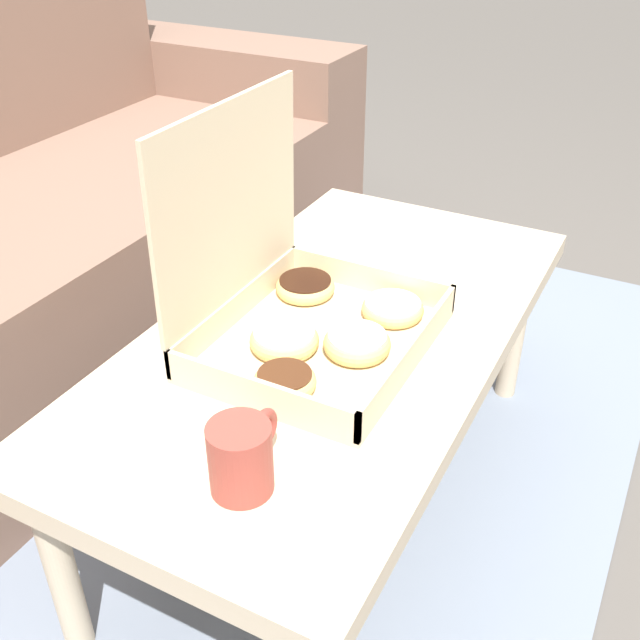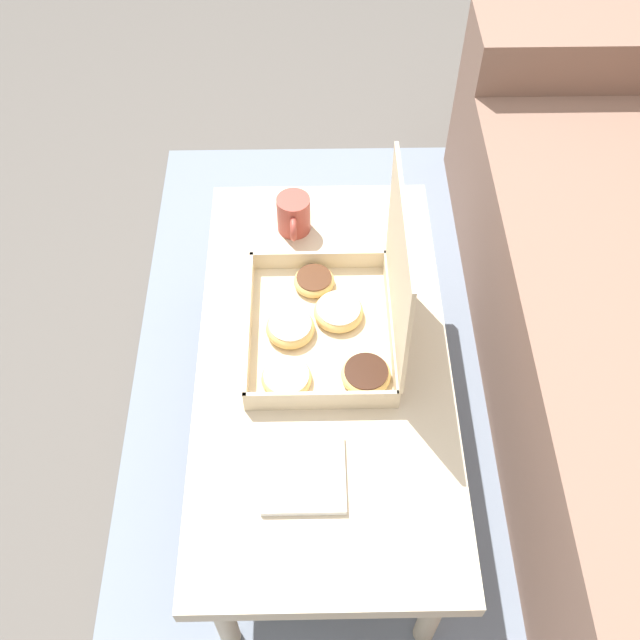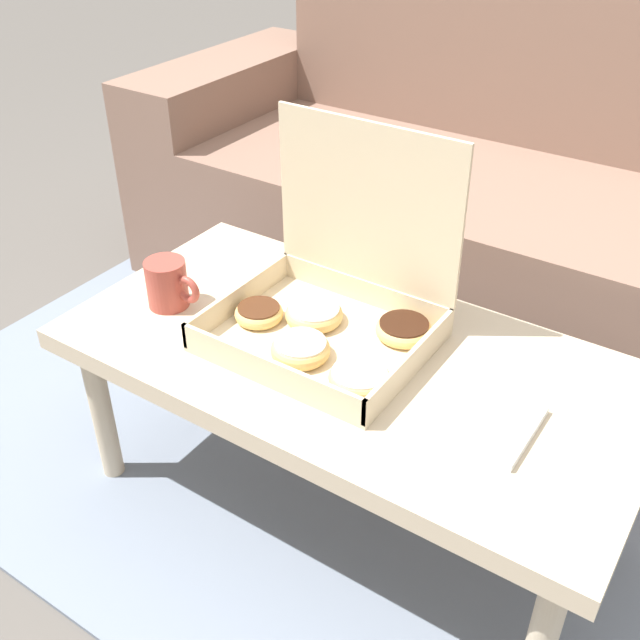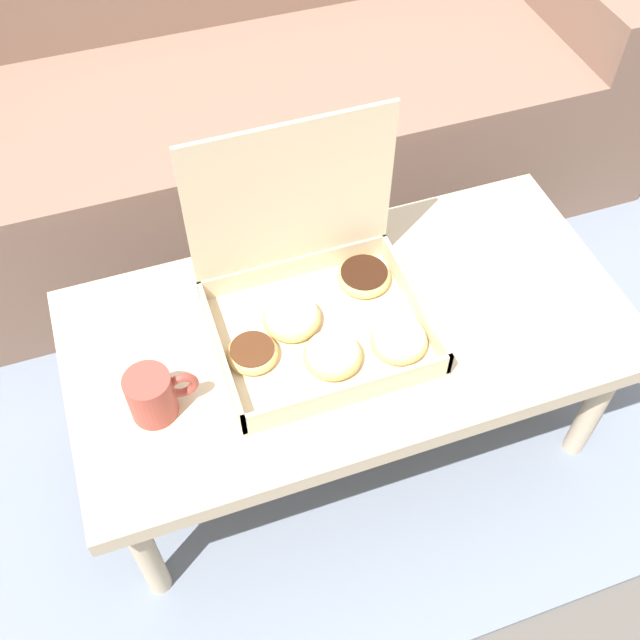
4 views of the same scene
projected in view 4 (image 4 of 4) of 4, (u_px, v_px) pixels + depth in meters
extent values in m
plane|color=#514C47|center=(333.00, 403.00, 1.74)|extent=(12.00, 12.00, 0.00)
cube|color=slate|center=(293.00, 307.00, 1.92)|extent=(2.24, 1.77, 0.01)
cube|color=#7A5B4C|center=(251.00, 161.00, 1.94)|extent=(1.64, 0.57, 0.44)
cube|color=#7A5B4C|center=(557.00, 47.00, 2.13)|extent=(0.24, 0.77, 0.59)
cube|color=#C6B293|center=(350.00, 332.00, 1.41)|extent=(1.05, 0.53, 0.04)
cylinder|color=#C6B293|center=(145.00, 552.00, 1.35)|extent=(0.04, 0.04, 0.35)
cylinder|color=#C6B293|center=(594.00, 407.00, 1.53)|extent=(0.04, 0.04, 0.35)
cylinder|color=#C6B293|center=(108.00, 371.00, 1.59)|extent=(0.04, 0.04, 0.35)
cylinder|color=#C6B293|center=(499.00, 265.00, 1.77)|extent=(0.04, 0.04, 0.35)
cube|color=beige|center=(320.00, 335.00, 1.37)|extent=(0.38, 0.31, 0.01)
cube|color=beige|center=(350.00, 393.00, 1.26)|extent=(0.38, 0.01, 0.05)
cube|color=beige|center=(294.00, 267.00, 1.44)|extent=(0.38, 0.01, 0.05)
cube|color=beige|center=(221.00, 353.00, 1.31)|extent=(0.01, 0.31, 0.05)
cube|color=beige|center=(414.00, 300.00, 1.39)|extent=(0.01, 0.31, 0.05)
cube|color=beige|center=(291.00, 196.00, 1.30)|extent=(0.38, 0.01, 0.31)
torus|color=#E0B266|center=(364.00, 277.00, 1.43)|extent=(0.10, 0.10, 0.03)
cylinder|color=black|center=(364.00, 274.00, 1.43)|extent=(0.09, 0.09, 0.01)
torus|color=#E0B266|center=(399.00, 341.00, 1.34)|extent=(0.10, 0.10, 0.03)
cylinder|color=white|center=(399.00, 338.00, 1.34)|extent=(0.09, 0.09, 0.01)
torus|color=#E0B266|center=(253.00, 353.00, 1.32)|extent=(0.09, 0.09, 0.03)
cylinder|color=#472614|center=(252.00, 351.00, 1.32)|extent=(0.08, 0.08, 0.01)
torus|color=#E0B266|center=(292.00, 318.00, 1.37)|extent=(0.11, 0.11, 0.03)
cylinder|color=white|center=(292.00, 315.00, 1.36)|extent=(0.09, 0.09, 0.01)
torus|color=#E0B266|center=(333.00, 355.00, 1.32)|extent=(0.10, 0.10, 0.03)
cylinder|color=white|center=(333.00, 352.00, 1.31)|extent=(0.09, 0.09, 0.01)
cylinder|color=#993D33|center=(151.00, 396.00, 1.24)|extent=(0.08, 0.08, 0.10)
torus|color=#993D33|center=(182.00, 385.00, 1.25)|extent=(0.06, 0.01, 0.06)
cube|color=white|center=(493.00, 303.00, 1.41)|extent=(0.16, 0.16, 0.02)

